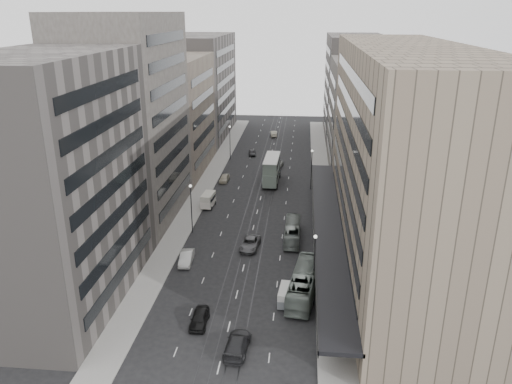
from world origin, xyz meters
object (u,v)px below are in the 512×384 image
at_px(vw_microbus, 286,295).
at_px(sedan_1, 186,258).
at_px(double_decker, 272,169).
at_px(sedan_2, 250,243).
at_px(panel_van, 208,200).
at_px(sedan_0, 199,318).
at_px(bus_near, 304,283).
at_px(bus_far, 292,232).

relative_size(vw_microbus, sedan_1, 0.85).
relative_size(double_decker, sedan_2, 1.84).
distance_m(panel_van, sedan_0, 36.73).
bearing_deg(bus_near, bus_far, -75.55).
relative_size(bus_far, double_decker, 0.96).
bearing_deg(sedan_1, double_decker, 71.26).
bearing_deg(sedan_0, sedan_2, 78.70).
relative_size(bus_far, sedan_1, 2.04).
bearing_deg(bus_far, sedan_0, 67.66).
bearing_deg(panel_van, sedan_1, -83.37).
distance_m(double_decker, sedan_0, 51.35).
bearing_deg(sedan_2, sedan_1, -141.89).
bearing_deg(sedan_0, bus_near, 31.42).
bearing_deg(vw_microbus, sedan_1, 152.49).
bearing_deg(sedan_2, vw_microbus, -62.62).
xyz_separation_m(bus_near, sedan_1, (-16.82, 7.02, -0.91)).
distance_m(sedan_0, sedan_1, 15.37).
xyz_separation_m(bus_near, sedan_2, (-8.24, 12.59, -0.94)).
xyz_separation_m(vw_microbus, sedan_0, (-9.76, -5.33, -0.40)).
height_order(vw_microbus, sedan_0, vw_microbus).
distance_m(sedan_0, sedan_2, 20.48).
bearing_deg(sedan_2, bus_far, 35.19).
xyz_separation_m(bus_far, double_decker, (-5.10, 27.25, 1.64)).
xyz_separation_m(vw_microbus, sedan_2, (-6.06, 14.81, -0.42)).
xyz_separation_m(bus_far, sedan_0, (-10.04, -23.81, -0.58)).
xyz_separation_m(double_decker, vw_microbus, (4.82, -45.73, -1.82)).
bearing_deg(sedan_2, panel_van, 125.52).
xyz_separation_m(sedan_0, sedan_2, (3.70, 20.14, -0.02)).
bearing_deg(sedan_1, bus_far, 28.09).
height_order(panel_van, sedan_0, panel_van).
bearing_deg(double_decker, sedan_2, -91.05).
height_order(vw_microbus, sedan_2, vw_microbus).
xyz_separation_m(bus_near, double_decker, (-7.00, 43.51, 1.31)).
distance_m(bus_near, bus_far, 16.38).
bearing_deg(panel_van, bus_near, -54.04).
xyz_separation_m(bus_near, bus_far, (-1.90, 16.26, -0.34)).
relative_size(bus_near, vw_microbus, 2.99).
bearing_deg(double_decker, bus_far, -78.14).
height_order(bus_near, sedan_0, bus_near).
relative_size(double_decker, panel_van, 2.36).
relative_size(vw_microbus, sedan_2, 0.74).
bearing_deg(sedan_0, double_decker, 83.59).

